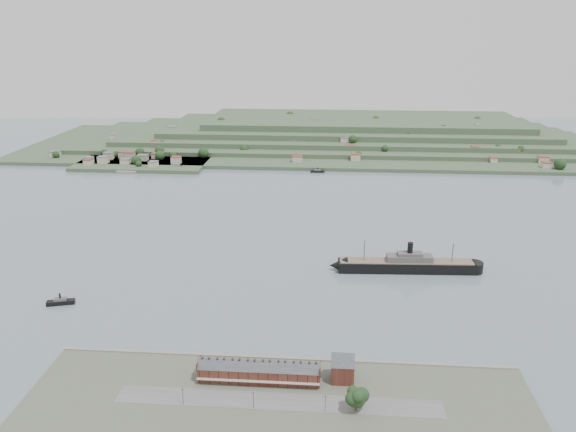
# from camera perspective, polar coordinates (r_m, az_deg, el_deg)

# --- Properties ---
(ground) EXTENTS (1400.00, 1400.00, 0.00)m
(ground) POSITION_cam_1_polar(r_m,az_deg,el_deg) (412.92, 1.39, -3.21)
(ground) COLOR slate
(ground) RESTS_ON ground
(near_shore) EXTENTS (220.00, 80.00, 2.60)m
(near_shore) POSITION_cam_1_polar(r_m,az_deg,el_deg) (249.30, -1.09, -19.16)
(near_shore) COLOR #4C5142
(near_shore) RESTS_ON ground
(terrace_row) EXTENTS (55.60, 9.80, 11.07)m
(terrace_row) POSITION_cam_1_polar(r_m,az_deg,el_deg) (261.89, -2.96, -15.52)
(terrace_row) COLOR #4F221C
(terrace_row) RESTS_ON ground
(gabled_building) EXTENTS (10.40, 10.18, 14.09)m
(gabled_building) POSITION_cam_1_polar(r_m,az_deg,el_deg) (262.89, 5.58, -15.09)
(gabled_building) COLOR #4F221C
(gabled_building) RESTS_ON ground
(far_peninsula) EXTENTS (760.00, 309.00, 30.00)m
(far_peninsula) POSITION_cam_1_polar(r_m,az_deg,el_deg) (788.68, 5.02, 8.24)
(far_peninsula) COLOR #32462F
(far_peninsula) RESTS_ON ground
(steamship) EXTENTS (101.43, 16.32, 24.32)m
(steamship) POSITION_cam_1_polar(r_m,az_deg,el_deg) (379.98, 11.54, -4.88)
(steamship) COLOR black
(steamship) RESTS_ON ground
(tugboat) EXTENTS (16.25, 8.26, 7.06)m
(tugboat) POSITION_cam_1_polar(r_m,az_deg,el_deg) (356.68, -22.09, -8.06)
(tugboat) COLOR black
(tugboat) RESTS_ON ground
(ferry_west) EXTENTS (20.41, 7.57, 7.48)m
(ferry_west) POSITION_cam_1_polar(r_m,az_deg,el_deg) (648.73, -10.80, 4.79)
(ferry_west) COLOR black
(ferry_west) RESTS_ON ground
(ferry_east) EXTENTS (15.59, 4.71, 5.81)m
(ferry_east) POSITION_cam_1_polar(r_m,az_deg,el_deg) (626.66, 3.01, 4.57)
(ferry_east) COLOR black
(ferry_east) RESTS_ON ground
(fig_tree) EXTENTS (10.18, 8.82, 11.37)m
(fig_tree) POSITION_cam_1_polar(r_m,az_deg,el_deg) (244.79, 7.02, -17.81)
(fig_tree) COLOR #493021
(fig_tree) RESTS_ON ground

